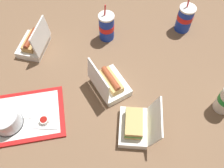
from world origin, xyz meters
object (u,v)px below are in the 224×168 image
Objects in this scene: plastic_fork at (46,128)px; soda_cup_center at (107,27)px; soda_cup_back at (185,18)px; clamshell_hotdog_center at (34,43)px; clamshell_hotdog_front at (109,83)px; cake_container at (6,120)px; ketchup_cup at (44,121)px; food_tray at (23,117)px; clamshell_sandwich_left at (136,125)px.

plastic_fork is 0.50× the size of soda_cup_center.
soda_cup_back is at bearing -171.26° from soda_cup_center.
soda_cup_center is (-0.39, -0.08, 0.04)m from clamshell_hotdog_center.
cake_container is at bearing 23.79° from clamshell_hotdog_front.
ketchup_cup is at bearing 39.98° from soda_cup_back.
clamshell_hotdog_front is 0.58m from soda_cup_back.
clamshell_hotdog_center is at bearing -32.17° from clamshell_hotdog_front.
plastic_fork is (-0.11, 0.06, 0.01)m from food_tray.
clamshell_sandwich_left is 0.69m from soda_cup_back.
clamshell_hotdog_center is 0.40m from soda_cup_center.
cake_container is 3.24× the size of ketchup_cup.
soda_cup_back reaches higher than plastic_fork.
cake_container is 1.18× the size of plastic_fork.
ketchup_cup is at bearing 62.56° from soda_cup_center.
clamshell_sandwich_left is at bearing 118.39° from clamshell_hotdog_front.
soda_cup_back reaches higher than cake_container.
ketchup_cup is 0.21× the size of clamshell_sandwich_left.
clamshell_sandwich_left is (-0.12, 0.22, 0.00)m from clamshell_hotdog_front.
clamshell_hotdog_front is at bearing -156.21° from cake_container.
clamshell_hotdog_front is at bearing -157.84° from food_tray.
clamshell_sandwich_left is at bearing 103.37° from soda_cup_center.
clamshell_hotdog_center is 0.84m from soda_cup_back.
soda_cup_center reaches higher than food_tray.
clamshell_hotdog_front is at bearing 92.44° from soda_cup_center.
plastic_fork is at bearing 41.75° from soda_cup_back.
plastic_fork is at bearing 172.67° from cake_container.
ketchup_cup is 0.18× the size of soda_cup_center.
clamshell_sandwich_left is (-0.40, 0.00, 0.03)m from plastic_fork.
food_tray is 1.87× the size of soda_cup_center.
food_tray is 0.51m from clamshell_sandwich_left.
food_tray is 10.27× the size of ketchup_cup.
food_tray is at bearing 52.89° from soda_cup_center.
plastic_fork is 0.94m from soda_cup_back.
clamshell_hotdog_front is 0.48m from clamshell_hotdog_center.
food_tray is 0.99m from soda_cup_back.
soda_cup_center is 0.44m from soda_cup_back.
food_tray is 2.14× the size of clamshell_sandwich_left.
cake_container is (0.06, 0.04, 0.05)m from food_tray.
cake_container is 0.68× the size of clamshell_sandwich_left.
plastic_fork is 0.51× the size of soda_cup_back.
soda_cup_center is (-0.27, -0.53, 0.05)m from ketchup_cup.
clamshell_hotdog_front reaches higher than clamshell_sandwich_left.
clamshell_hotdog_center reaches higher than food_tray.
cake_container is at bearing -4.45° from plastic_fork.
clamshell_sandwich_left reaches higher than cake_container.
soda_cup_back is at bearing -145.19° from cake_container.
soda_cup_back is at bearing -135.99° from clamshell_hotdog_front.
food_tray is at bearing 22.16° from clamshell_hotdog_front.
clamshell_hotdog_center is at bearing 12.21° from soda_cup_center.
food_tray is 0.08m from cake_container.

